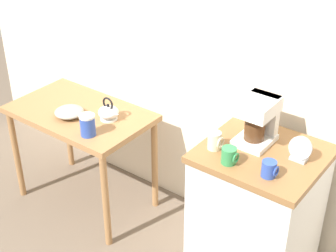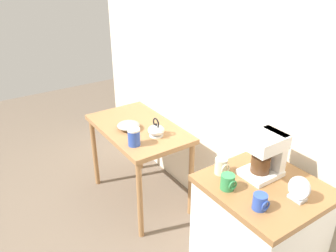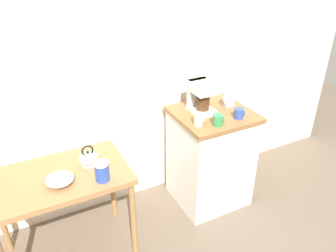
% 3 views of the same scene
% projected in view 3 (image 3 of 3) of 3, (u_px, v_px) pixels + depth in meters
% --- Properties ---
extents(ground_plane, '(8.00, 8.00, 0.00)m').
position_uv_depth(ground_plane, '(157.00, 219.00, 2.91)').
color(ground_plane, '#6B5B4C').
extents(back_wall, '(4.40, 0.10, 2.80)m').
position_uv_depth(back_wall, '(141.00, 46.00, 2.63)').
color(back_wall, beige).
rests_on(back_wall, ground_plane).
extents(wooden_table, '(0.94, 0.57, 0.74)m').
position_uv_depth(wooden_table, '(60.00, 187.00, 2.29)').
color(wooden_table, '#9E7044').
rests_on(wooden_table, ground_plane).
extents(kitchen_counter, '(0.63, 0.59, 0.89)m').
position_uv_depth(kitchen_counter, '(210.00, 157.00, 2.95)').
color(kitchen_counter, white).
rests_on(kitchen_counter, ground_plane).
extents(bowl_stoneware, '(0.19, 0.19, 0.06)m').
position_uv_depth(bowl_stoneware, '(60.00, 179.00, 2.16)').
color(bowl_stoneware, '#9E998C').
rests_on(bowl_stoneware, wooden_table).
extents(teakettle, '(0.16, 0.13, 0.15)m').
position_uv_depth(teakettle, '(89.00, 158.00, 2.34)').
color(teakettle, white).
rests_on(teakettle, wooden_table).
extents(canister_enamel, '(0.10, 0.10, 0.14)m').
position_uv_depth(canister_enamel, '(102.00, 171.00, 2.17)').
color(canister_enamel, '#2D4CAD').
rests_on(canister_enamel, wooden_table).
extents(coffee_maker, '(0.18, 0.22, 0.26)m').
position_uv_depth(coffee_maker, '(201.00, 95.00, 2.70)').
color(coffee_maker, white).
rests_on(coffee_maker, kitchen_counter).
extents(mug_blue, '(0.08, 0.07, 0.08)m').
position_uv_depth(mug_blue, '(239.00, 113.00, 2.63)').
color(mug_blue, '#2D4CAD').
rests_on(mug_blue, kitchen_counter).
extents(mug_small_cream, '(0.08, 0.07, 0.10)m').
position_uv_depth(mug_small_cream, '(199.00, 119.00, 2.53)').
color(mug_small_cream, beige).
rests_on(mug_small_cream, kitchen_counter).
extents(mug_tall_green, '(0.08, 0.08, 0.09)m').
position_uv_depth(mug_tall_green, '(218.00, 120.00, 2.53)').
color(mug_tall_green, '#338C4C').
rests_on(mug_tall_green, kitchen_counter).
extents(table_clock, '(0.12, 0.06, 0.13)m').
position_uv_depth(table_clock, '(229.00, 100.00, 2.81)').
color(table_clock, '#B2B5BA').
rests_on(table_clock, kitchen_counter).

